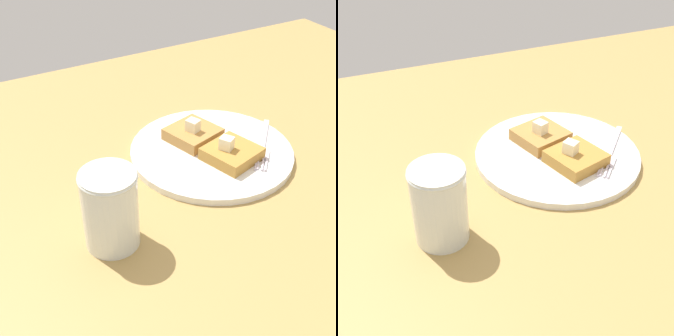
# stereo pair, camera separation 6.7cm
# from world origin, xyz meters

# --- Properties ---
(table_surface) EXTENTS (1.06, 1.06, 0.02)m
(table_surface) POSITION_xyz_m (0.00, 0.00, 0.01)
(table_surface) COLOR #A88649
(table_surface) RESTS_ON ground
(plate) EXTENTS (0.27, 0.27, 0.01)m
(plate) POSITION_xyz_m (0.07, 0.10, 0.03)
(plate) COLOR white
(plate) RESTS_ON table_surface
(toast_slice_left) EXTENTS (0.09, 0.09, 0.02)m
(toast_slice_left) POSITION_xyz_m (0.03, 0.09, 0.04)
(toast_slice_left) COLOR #B17E35
(toast_slice_left) RESTS_ON plate
(toast_slice_middle) EXTENTS (0.09, 0.09, 0.02)m
(toast_slice_middle) POSITION_xyz_m (0.11, 0.11, 0.04)
(toast_slice_middle) COLOR #B07C3C
(toast_slice_middle) RESTS_ON plate
(butter_pat_primary) EXTENTS (0.03, 0.03, 0.02)m
(butter_pat_primary) POSITION_xyz_m (0.04, 0.10, 0.06)
(butter_pat_primary) COLOR #F7EDC8
(butter_pat_primary) RESTS_ON toast_slice_left
(butter_pat_secondary) EXTENTS (0.03, 0.02, 0.02)m
(butter_pat_secondary) POSITION_xyz_m (0.11, 0.12, 0.06)
(butter_pat_secondary) COLOR #F7ECC4
(butter_pat_secondary) RESTS_ON toast_slice_middle
(fork) EXTENTS (0.13, 0.12, 0.00)m
(fork) POSITION_xyz_m (0.03, 0.02, 0.03)
(fork) COLOR silver
(fork) RESTS_ON plate
(syrup_jar) EXTENTS (0.07, 0.07, 0.11)m
(syrup_jar) POSITION_xyz_m (-0.03, 0.33, 0.07)
(syrup_jar) COLOR #462109
(syrup_jar) RESTS_ON table_surface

